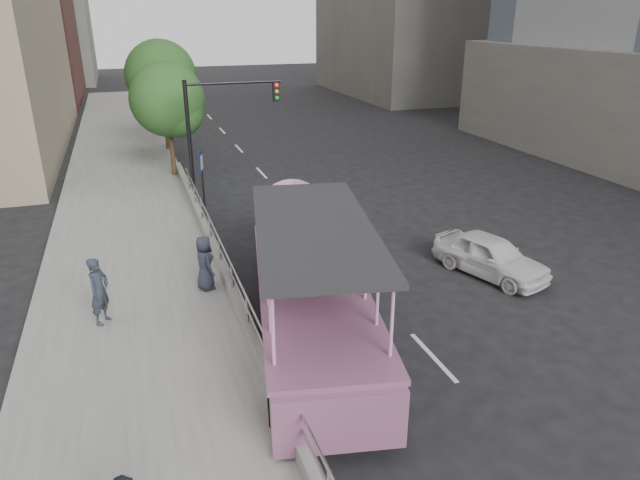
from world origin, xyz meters
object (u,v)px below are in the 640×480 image
(car, at_px, (490,256))
(street_tree_near, at_px, (170,102))
(traffic_signal, at_px, (216,119))
(pedestrian_far, at_px, (205,263))
(street_tree_far, at_px, (163,79))
(pedestrian_near, at_px, (99,291))
(duck_boat, at_px, (308,283))
(parking_sign, at_px, (202,177))

(car, bearing_deg, street_tree_near, 101.06)
(street_tree_near, bearing_deg, traffic_signal, -65.02)
(street_tree_near, bearing_deg, car, -59.90)
(pedestrian_far, relative_size, street_tree_near, 0.28)
(street_tree_far, bearing_deg, traffic_signal, -81.57)
(pedestrian_near, bearing_deg, duck_boat, -71.13)
(car, bearing_deg, parking_sign, 114.55)
(street_tree_near, relative_size, street_tree_far, 0.89)
(pedestrian_near, xyz_separation_m, traffic_signal, (4.85, 10.69, 2.30))
(duck_boat, distance_m, traffic_signal, 12.26)
(pedestrian_near, height_order, street_tree_near, street_tree_near)
(street_tree_near, bearing_deg, parking_sign, -85.30)
(car, xyz_separation_m, pedestrian_near, (-11.56, 0.21, 0.55))
(pedestrian_near, height_order, parking_sign, parking_sign)
(car, height_order, pedestrian_far, pedestrian_far)
(pedestrian_near, distance_m, pedestrian_far, 3.02)
(car, relative_size, street_tree_near, 0.67)
(street_tree_near, bearing_deg, street_tree_far, 88.09)
(traffic_signal, relative_size, street_tree_near, 0.91)
(pedestrian_far, bearing_deg, car, -111.87)
(pedestrian_far, bearing_deg, traffic_signal, -25.37)
(duck_boat, relative_size, street_tree_near, 1.82)
(pedestrian_near, relative_size, street_tree_far, 0.28)
(pedestrian_far, distance_m, parking_sign, 6.99)
(street_tree_far, bearing_deg, pedestrian_near, -99.73)
(duck_boat, xyz_separation_m, street_tree_near, (-1.89, 15.48, 2.57))
(duck_boat, height_order, street_tree_far, street_tree_far)
(street_tree_far, bearing_deg, street_tree_near, -91.91)
(duck_boat, height_order, pedestrian_far, duck_boat)
(car, xyz_separation_m, street_tree_far, (-8.11, 20.33, 3.66))
(parking_sign, bearing_deg, pedestrian_near, -115.17)
(traffic_signal, distance_m, street_tree_near, 3.80)
(duck_boat, xyz_separation_m, car, (6.41, 1.15, -0.60))
(duck_boat, bearing_deg, street_tree_near, 96.97)
(car, height_order, street_tree_near, street_tree_near)
(duck_boat, bearing_deg, traffic_signal, 91.40)
(duck_boat, relative_size, street_tree_far, 1.62)
(parking_sign, bearing_deg, traffic_signal, 67.98)
(parking_sign, relative_size, street_tree_far, 0.43)
(duck_boat, bearing_deg, street_tree_far, 94.50)
(pedestrian_near, bearing_deg, pedestrian_far, -35.13)
(duck_boat, distance_m, street_tree_far, 21.76)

